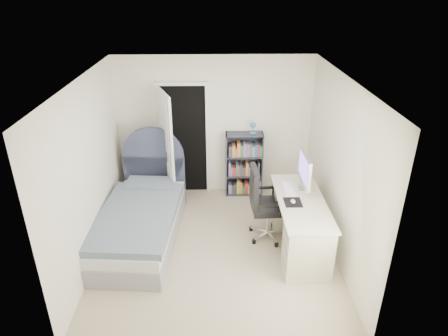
{
  "coord_description": "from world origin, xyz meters",
  "views": [
    {
      "loc": [
        0.01,
        -4.86,
        3.63
      ],
      "look_at": [
        0.14,
        0.45,
        1.09
      ],
      "focal_mm": 32.0,
      "sensor_mm": 36.0,
      "label": 1
    }
  ],
  "objects_px": {
    "nightstand": "(158,178)",
    "bookcase": "(245,166)",
    "office_chair": "(263,200)",
    "desk": "(299,222)",
    "floor_lamp": "(157,168)",
    "bed": "(141,218)"
  },
  "relations": [
    {
      "from": "nightstand",
      "to": "bookcase",
      "type": "xyz_separation_m",
      "value": [
        1.57,
        0.04,
        0.2
      ]
    },
    {
      "from": "bookcase",
      "to": "office_chair",
      "type": "relative_size",
      "value": 1.19
    },
    {
      "from": "desk",
      "to": "office_chair",
      "type": "relative_size",
      "value": 1.41
    },
    {
      "from": "bookcase",
      "to": "desk",
      "type": "xyz_separation_m",
      "value": [
        0.68,
        -1.67,
        -0.11
      ]
    },
    {
      "from": "nightstand",
      "to": "floor_lamp",
      "type": "height_order",
      "value": "floor_lamp"
    },
    {
      "from": "floor_lamp",
      "to": "bookcase",
      "type": "height_order",
      "value": "bookcase"
    },
    {
      "from": "bed",
      "to": "office_chair",
      "type": "relative_size",
      "value": 2.03
    },
    {
      "from": "nightstand",
      "to": "office_chair",
      "type": "bearing_deg",
      "value": -37.91
    },
    {
      "from": "bed",
      "to": "office_chair",
      "type": "height_order",
      "value": "bed"
    },
    {
      "from": "nightstand",
      "to": "office_chair",
      "type": "height_order",
      "value": "office_chair"
    },
    {
      "from": "bed",
      "to": "floor_lamp",
      "type": "xyz_separation_m",
      "value": [
        0.09,
        1.29,
        0.22
      ]
    },
    {
      "from": "bed",
      "to": "office_chair",
      "type": "distance_m",
      "value": 1.86
    },
    {
      "from": "floor_lamp",
      "to": "bookcase",
      "type": "relative_size",
      "value": 0.95
    },
    {
      "from": "desk",
      "to": "nightstand",
      "type": "bearing_deg",
      "value": 144.08
    },
    {
      "from": "bed",
      "to": "office_chair",
      "type": "bearing_deg",
      "value": -2.07
    },
    {
      "from": "floor_lamp",
      "to": "desk",
      "type": "xyz_separation_m",
      "value": [
        2.25,
        -1.63,
        -0.1
      ]
    },
    {
      "from": "bookcase",
      "to": "floor_lamp",
      "type": "bearing_deg",
      "value": -178.55
    },
    {
      "from": "floor_lamp",
      "to": "bed",
      "type": "bearing_deg",
      "value": -93.94
    },
    {
      "from": "bookcase",
      "to": "office_chair",
      "type": "distance_m",
      "value": 1.41
    },
    {
      "from": "nightstand",
      "to": "floor_lamp",
      "type": "xyz_separation_m",
      "value": [
        0.0,
        -0.0,
        0.18
      ]
    },
    {
      "from": "office_chair",
      "to": "floor_lamp",
      "type": "bearing_deg",
      "value": 142.12
    },
    {
      "from": "bookcase",
      "to": "desk",
      "type": "height_order",
      "value": "bookcase"
    }
  ]
}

